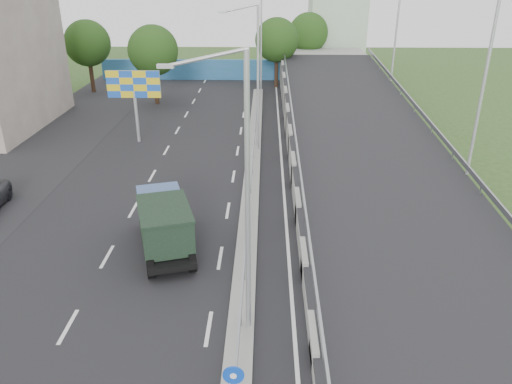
{
  "coord_description": "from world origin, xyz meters",
  "views": [
    {
      "loc": [
        0.89,
        -8.89,
        12.32
      ],
      "look_at": [
        0.42,
        13.7,
        2.2
      ],
      "focal_mm": 35.0,
      "sensor_mm": 36.0,
      "label": 1
    }
  ],
  "objects_px": {
    "church": "(336,27)",
    "dump_truck": "(164,223)",
    "lamp_post_near": "(242,187)",
    "billboard": "(134,88)",
    "lamp_post_mid": "(255,72)",
    "lamp_post_far": "(259,36)"
  },
  "relations": [
    {
      "from": "lamp_post_near",
      "to": "dump_truck",
      "type": "relative_size",
      "value": 1.64
    },
    {
      "from": "lamp_post_near",
      "to": "lamp_post_mid",
      "type": "distance_m",
      "value": 20.0
    },
    {
      "from": "lamp_post_mid",
      "to": "lamp_post_far",
      "type": "xyz_separation_m",
      "value": [
        0.0,
        20.0,
        0.0
      ]
    },
    {
      "from": "billboard",
      "to": "dump_truck",
      "type": "height_order",
      "value": "billboard"
    },
    {
      "from": "church",
      "to": "dump_truck",
      "type": "relative_size",
      "value": 2.25
    },
    {
      "from": "church",
      "to": "dump_truck",
      "type": "distance_m",
      "value": 50.26
    },
    {
      "from": "lamp_post_mid",
      "to": "lamp_post_far",
      "type": "relative_size",
      "value": 1.0
    },
    {
      "from": "billboard",
      "to": "lamp_post_near",
      "type": "bearing_deg",
      "value": -67.51
    },
    {
      "from": "lamp_post_mid",
      "to": "billboard",
      "type": "height_order",
      "value": "lamp_post_mid"
    },
    {
      "from": "lamp_post_mid",
      "to": "lamp_post_far",
      "type": "distance_m",
      "value": 20.0
    },
    {
      "from": "lamp_post_mid",
      "to": "dump_truck",
      "type": "relative_size",
      "value": 1.64
    },
    {
      "from": "lamp_post_far",
      "to": "billboard",
      "type": "relative_size",
      "value": 1.83
    },
    {
      "from": "lamp_post_far",
      "to": "dump_truck",
      "type": "height_order",
      "value": "lamp_post_far"
    },
    {
      "from": "lamp_post_far",
      "to": "church",
      "type": "distance_m",
      "value": 17.15
    },
    {
      "from": "dump_truck",
      "to": "lamp_post_mid",
      "type": "bearing_deg",
      "value": 57.05
    },
    {
      "from": "church",
      "to": "billboard",
      "type": "height_order",
      "value": "church"
    },
    {
      "from": "dump_truck",
      "to": "billboard",
      "type": "bearing_deg",
      "value": 90.39
    },
    {
      "from": "lamp_post_near",
      "to": "church",
      "type": "bearing_deg",
      "value": 79.62
    },
    {
      "from": "lamp_post_far",
      "to": "billboard",
      "type": "bearing_deg",
      "value": -116.84
    },
    {
      "from": "lamp_post_mid",
      "to": "lamp_post_far",
      "type": "height_order",
      "value": "same"
    },
    {
      "from": "billboard",
      "to": "lamp_post_mid",
      "type": "bearing_deg",
      "value": -12.38
    },
    {
      "from": "lamp_post_mid",
      "to": "church",
      "type": "height_order",
      "value": "church"
    }
  ]
}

